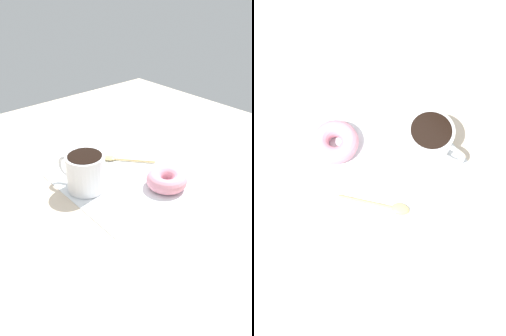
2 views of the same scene
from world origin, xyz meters
TOP-DOWN VIEW (x-y plane):
  - ground_plane at (0.00, 0.00)cm, footprint 120.00×120.00cm
  - napkin at (-1.77, 2.58)cm, footprint 33.52×33.52cm
  - coffee_cup at (0.37, 13.53)cm, footprint 12.24×9.16cm
  - donut at (-12.08, -1.32)cm, footprint 9.83×9.83cm
  - spoon at (5.48, -0.50)cm, footprint 11.98×10.50cm

SIDE VIEW (x-z plane):
  - ground_plane at x=0.00cm, z-range -2.00..0.00cm
  - napkin at x=-1.77cm, z-range 0.00..0.30cm
  - spoon at x=5.48cm, z-range 0.25..1.15cm
  - donut at x=-12.08cm, z-range 0.30..3.90cm
  - coffee_cup at x=0.37cm, z-range 0.45..9.28cm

